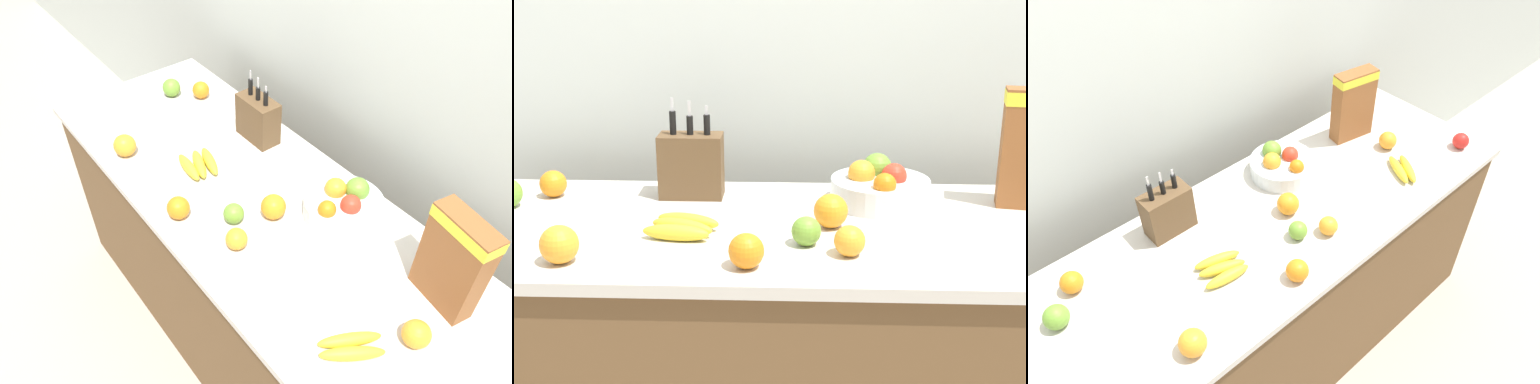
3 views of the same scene
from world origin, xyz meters
The scene contains 11 objects.
wall_back centered at (0.00, 0.57, 1.30)m, with size 9.00×0.06×2.60m.
counter centered at (0.00, 0.00, 0.45)m, with size 2.05×0.71×0.89m.
knife_block centered at (-0.31, 0.22, 0.99)m, with size 0.17×0.09×0.28m.
fruit_bowl centered at (0.21, 0.18, 0.94)m, with size 0.27×0.27×0.12m.
banana_bunch_left centered at (-0.29, -0.07, 0.91)m, with size 0.18×0.15×0.04m.
apple_rear centered at (0.01, -0.13, 0.93)m, with size 0.07×0.07×0.07m, color #6B9E33.
orange_mid_right centered at (-0.70, 0.20, 0.93)m, with size 0.08×0.08×0.08m, color orange.
orange_mid_left centered at (0.07, -0.01, 0.94)m, with size 0.09×0.09×0.09m, color orange.
orange_front_center centered at (-0.13, -0.26, 0.93)m, with size 0.08×0.08×0.08m, color orange.
orange_by_cereal centered at (-0.54, -0.25, 0.94)m, with size 0.09×0.09×0.09m, color orange.
orange_front_right centered at (0.10, -0.19, 0.93)m, with size 0.07×0.07×0.07m, color orange.
Camera 2 is at (-0.02, -1.67, 1.53)m, focal length 50.00 mm.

